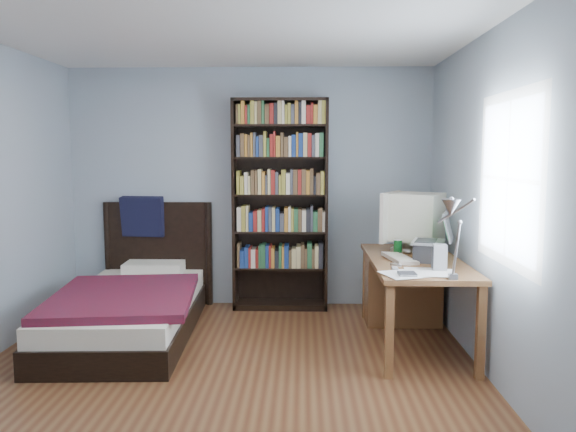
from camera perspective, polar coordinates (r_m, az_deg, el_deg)
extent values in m
plane|color=#592E1A|center=(4.18, -6.55, -16.40)|extent=(4.20, 4.20, 0.00)
plane|color=white|center=(3.95, -7.04, 19.27)|extent=(4.20, 4.20, 0.00)
cube|color=#9DA9B8|center=(5.95, -3.86, 2.87)|extent=(3.80, 0.04, 2.50)
cube|color=#9DA9B8|center=(1.84, -16.31, -5.45)|extent=(3.80, 0.04, 2.50)
cube|color=#9DA9B8|center=(4.06, 20.83, 0.79)|extent=(0.04, 4.20, 2.50)
cube|color=white|center=(3.90, 21.50, 3.50)|extent=(0.01, 1.14, 1.14)
cube|color=white|center=(3.90, 21.42, 3.50)|extent=(0.01, 1.00, 1.00)
cube|color=brown|center=(4.85, 12.80, -4.53)|extent=(0.75, 1.60, 0.04)
cube|color=brown|center=(4.16, 10.24, -11.49)|extent=(0.06, 0.06, 0.69)
cube|color=brown|center=(4.31, 18.98, -11.13)|extent=(0.06, 0.06, 0.69)
cube|color=brown|center=(5.60, 7.92, -6.77)|extent=(0.06, 0.06, 0.69)
cube|color=brown|center=(5.71, 14.46, -6.66)|extent=(0.06, 0.06, 0.69)
cube|color=brown|center=(5.48, 11.52, -7.13)|extent=(0.69, 0.40, 0.68)
cube|color=beige|center=(5.25, 12.33, -3.27)|extent=(0.37, 0.36, 0.03)
cylinder|color=beige|center=(5.24, 12.35, -2.73)|extent=(0.11, 0.11, 0.07)
cube|color=beige|center=(5.22, 12.77, -0.06)|extent=(0.60, 0.59, 0.42)
cube|color=#BEB19F|center=(5.18, 10.34, -0.05)|extent=(0.24, 0.41, 0.45)
cube|color=#40A9E7|center=(5.17, 10.16, -0.05)|extent=(0.17, 0.30, 0.29)
cube|color=#2D2D30|center=(4.77, 14.05, -3.57)|extent=(0.29, 0.32, 0.15)
cube|color=silver|center=(4.76, 14.08, -2.56)|extent=(0.34, 0.39, 0.02)
cube|color=#2D2D30|center=(4.75, 13.85, -2.43)|extent=(0.23, 0.30, 0.00)
cube|color=silver|center=(4.78, 15.96, -1.06)|extent=(0.18, 0.34, 0.24)
cube|color=#0CBF26|center=(4.78, 15.83, -1.07)|extent=(0.14, 0.27, 0.19)
cube|color=#99999E|center=(4.14, 16.41, -5.93)|extent=(0.06, 0.05, 0.04)
cylinder|color=#99999E|center=(4.05, 16.73, -3.18)|extent=(0.02, 0.14, 0.39)
cylinder|color=#99999E|center=(3.78, 16.68, 0.47)|extent=(0.16, 0.32, 0.20)
cone|color=#99999E|center=(3.61, 16.23, 0.85)|extent=(0.12, 0.12, 0.10)
cube|color=#BEB19F|center=(4.77, 11.27, -4.25)|extent=(0.25, 0.47, 0.04)
cube|color=gray|center=(4.41, 15.16, -4.10)|extent=(0.11, 0.11, 0.20)
cylinder|color=#0A3B08|center=(4.99, 11.09, -3.17)|extent=(0.07, 0.07, 0.13)
ellipsoid|color=silver|center=(5.12, 12.01, -3.48)|extent=(0.07, 0.12, 0.04)
cube|color=silver|center=(4.52, 10.90, -4.89)|extent=(0.08, 0.10, 0.02)
cube|color=gray|center=(4.38, 10.81, -5.25)|extent=(0.04, 0.08, 0.02)
cube|color=gray|center=(4.16, 12.00, -5.85)|extent=(0.13, 0.13, 0.03)
cube|color=black|center=(5.82, -5.43, 1.11)|extent=(0.03, 0.30, 2.16)
cube|color=black|center=(5.78, 3.89, 1.09)|extent=(0.03, 0.30, 2.16)
cube|color=black|center=(5.78, -0.80, 11.69)|extent=(0.97, 0.30, 0.03)
cube|color=black|center=(5.97, -0.77, -8.99)|extent=(0.97, 0.30, 0.06)
cube|color=black|center=(5.92, -0.73, 1.23)|extent=(0.97, 0.02, 2.16)
cube|color=olive|center=(5.76, -0.80, 1.38)|extent=(0.89, 0.22, 1.96)
cube|color=black|center=(5.32, -15.66, -10.28)|extent=(1.18, 2.22, 0.22)
cube|color=silver|center=(5.27, -15.72, -8.30)|extent=(1.14, 2.16, 0.16)
cube|color=maroon|center=(4.98, -16.36, -7.87)|extent=(1.30, 1.54, 0.07)
cube|color=silver|center=(6.02, -13.40, -5.12)|extent=(0.61, 0.41, 0.12)
cube|color=black|center=(6.16, -13.01, -3.71)|extent=(1.15, 0.05, 1.10)
cylinder|color=black|center=(6.30, -17.85, -3.63)|extent=(0.06, 0.06, 1.10)
cylinder|color=black|center=(6.03, -8.05, -3.83)|extent=(0.06, 0.06, 1.10)
cube|color=black|center=(6.12, -14.54, -0.04)|extent=(0.46, 0.20, 0.43)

